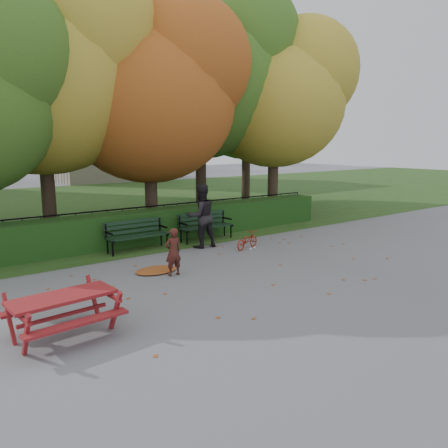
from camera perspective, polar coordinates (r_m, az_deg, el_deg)
ground at (r=10.66m, az=3.84°, el=-6.27°), size 90.00×90.00×0.00m
grass_strip at (r=22.95m, az=-19.51°, el=2.20°), size 90.00×90.00×0.00m
building_right at (r=38.74m, az=-14.84°, el=14.48°), size 9.00×6.00×12.00m
hedge at (r=14.17m, az=-8.03°, el=-0.07°), size 13.00×0.90×1.00m
iron_fence at (r=14.86m, az=-9.52°, el=0.52°), size 14.00×0.04×1.02m
tree_b at (r=15.27m, az=-21.40°, el=18.59°), size 6.72×6.40×8.79m
tree_c at (r=15.72m, az=-8.34°, el=16.79°), size 6.30×6.00×8.00m
tree_d at (r=18.54m, az=-1.64°, el=19.51°), size 7.14×6.80×9.58m
tree_e at (r=18.98m, az=7.87°, el=16.48°), size 6.09×5.80×8.16m
tree_g at (r=23.16m, az=4.02°, el=16.16°), size 6.30×6.00×8.55m
bench_left at (r=12.89m, az=-11.39°, el=-1.13°), size 1.80×0.57×0.88m
bench_right at (r=14.06m, az=-2.53°, el=0.03°), size 1.80×0.57×0.88m
picnic_table at (r=7.52m, az=-20.31°, el=-9.84°), size 1.72×1.44×0.79m
leaf_pile at (r=10.79m, az=-8.82°, el=-5.97°), size 1.15×0.89×0.07m
leaf_scatter at (r=10.88m, az=2.81°, el=-5.88°), size 9.00×5.70×0.01m
child at (r=10.29m, az=-6.66°, el=-3.64°), size 0.42×0.27×1.14m
adult at (r=12.96m, az=-3.02°, el=1.07°), size 0.98×0.80×1.90m
bicycle at (r=12.90m, az=3.04°, el=-2.13°), size 1.03×0.59×0.51m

